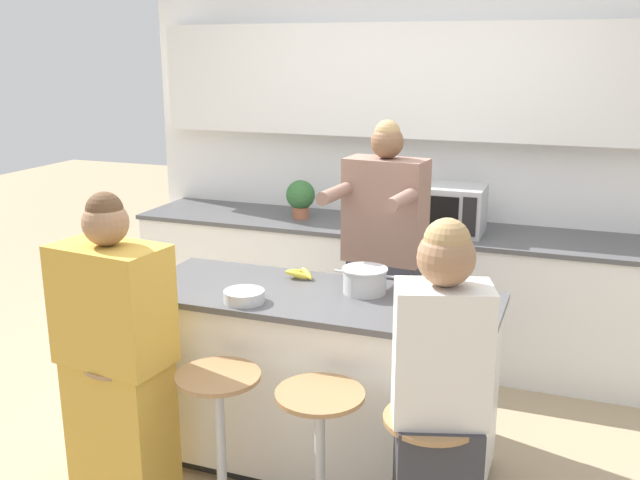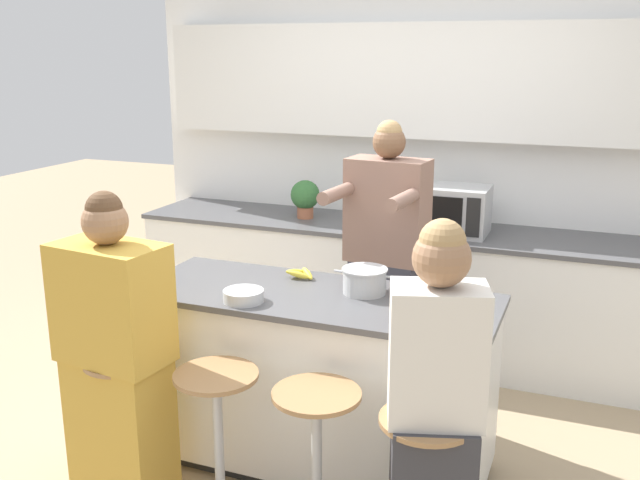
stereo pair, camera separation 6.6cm
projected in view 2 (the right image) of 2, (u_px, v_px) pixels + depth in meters
ground_plane at (315, 462)px, 3.62m from camera, size 16.00×16.00×0.00m
wall_back at (415, 123)px, 4.86m from camera, size 3.93×0.22×2.70m
back_counter at (398, 289)px, 4.86m from camera, size 3.64×0.67×0.89m
kitchen_island at (315, 380)px, 3.50m from camera, size 1.74×0.67×0.90m
bar_stool_leftmost at (129, 422)px, 3.26m from camera, size 0.38×0.38×0.70m
bar_stool_center_left at (219, 441)px, 3.11m from camera, size 0.38×0.38×0.70m
bar_stool_center_right at (317, 463)px, 2.94m from camera, size 0.38×0.38×0.70m
person_cooking at (385, 275)px, 3.93m from camera, size 0.48×0.57×1.67m
person_wrapped_blanket at (116, 362)px, 3.16m from camera, size 0.52×0.34×1.46m
person_seated_near at (434, 421)px, 2.65m from camera, size 0.40×0.35×1.46m
cooking_pot at (365, 281)px, 3.38m from camera, size 0.31×0.22×0.12m
fruit_bowl at (244, 296)px, 3.28m from camera, size 0.19×0.19×0.06m
coffee_cup_near at (412, 306)px, 3.12m from camera, size 0.11×0.08×0.08m
banana_bunch at (301, 273)px, 3.61m from camera, size 0.17×0.12×0.05m
microwave at (451, 210)px, 4.54m from camera, size 0.47×0.34×0.30m
potted_plant at (305, 197)px, 4.95m from camera, size 0.20×0.20×0.27m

